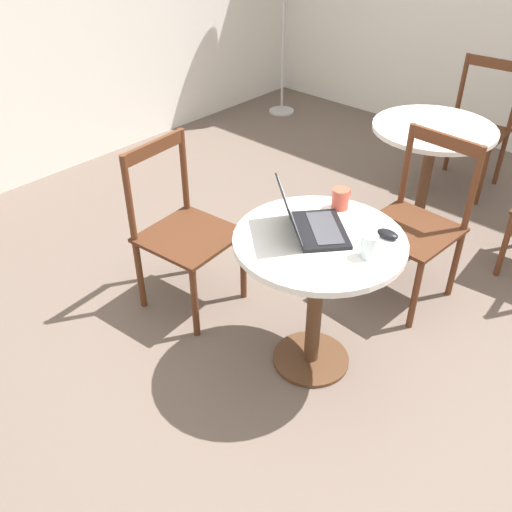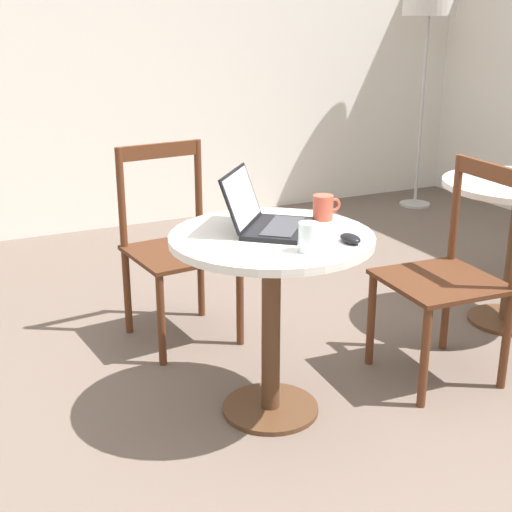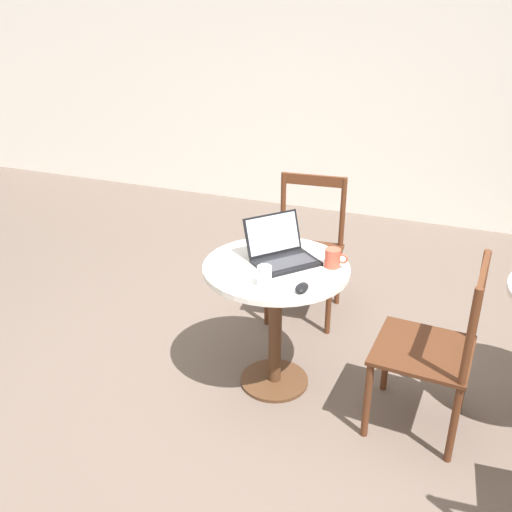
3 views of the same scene
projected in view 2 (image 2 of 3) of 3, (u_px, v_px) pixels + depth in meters
The scene contains 10 objects.
ground_plane at pixel (308, 461), 2.55m from camera, with size 16.00×16.00×0.00m, color #66564C.
wall_back at pixel (76, 39), 4.86m from camera, with size 9.40×0.06×2.70m.
cafe_table_near at pixel (271, 275), 2.68m from camera, with size 0.76×0.76×0.74m.
chair_near_back at pixel (177, 247), 3.40m from camera, with size 0.50×0.50×0.93m.
chair_near_right at pixel (450, 276), 3.02m from camera, with size 0.48×0.48×0.93m.
floor_lamp at pixel (429, 8), 5.44m from camera, with size 0.40×0.40×1.75m.
laptop at pixel (266, 218), 2.67m from camera, with size 0.43×0.43×0.22m.
mouse at pixel (350, 238), 2.53m from camera, with size 0.06×0.10×0.03m.
mug at pixel (324, 207), 2.81m from camera, with size 0.12×0.08×0.10m.
drinking_glass at pixel (308, 237), 2.43m from camera, with size 0.07×0.07×0.10m.
Camera 2 is at (-1.12, -1.87, 1.52)m, focal length 50.00 mm.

